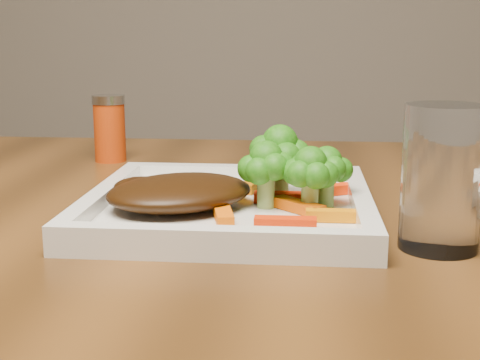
# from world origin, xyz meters

# --- Properties ---
(plate) EXTENTS (0.27, 0.27, 0.01)m
(plate) POSITION_xyz_m (0.33, -0.17, 0.76)
(plate) COLOR white
(plate) RESTS_ON dining_table
(steak) EXTENTS (0.18, 0.17, 0.03)m
(steak) POSITION_xyz_m (0.28, -0.18, 0.78)
(steak) COLOR black
(steak) RESTS_ON plate
(broccoli_0) EXTENTS (0.08, 0.08, 0.07)m
(broccoli_0) POSITION_xyz_m (0.38, -0.12, 0.80)
(broccoli_0) COLOR #2A6510
(broccoli_0) RESTS_ON plate
(broccoli_1) EXTENTS (0.07, 0.07, 0.06)m
(broccoli_1) POSITION_xyz_m (0.42, -0.17, 0.79)
(broccoli_1) COLOR #116713
(broccoli_1) RESTS_ON plate
(broccoli_2) EXTENTS (0.07, 0.07, 0.06)m
(broccoli_2) POSITION_xyz_m (0.41, -0.19, 0.79)
(broccoli_2) COLOR #3A7112
(broccoli_2) RESTS_ON plate
(broccoli_3) EXTENTS (0.07, 0.07, 0.06)m
(broccoli_3) POSITION_xyz_m (0.36, -0.17, 0.79)
(broccoli_3) COLOR #306010
(broccoli_3) RESTS_ON plate
(carrot_0) EXTENTS (0.05, 0.01, 0.01)m
(carrot_0) POSITION_xyz_m (0.38, -0.24, 0.77)
(carrot_0) COLOR red
(carrot_0) RESTS_ON plate
(carrot_1) EXTENTS (0.05, 0.01, 0.01)m
(carrot_1) POSITION_xyz_m (0.43, -0.22, 0.77)
(carrot_1) COLOR orange
(carrot_1) RESTS_ON plate
(carrot_2) EXTENTS (0.03, 0.06, 0.01)m
(carrot_2) POSITION_xyz_m (0.33, -0.22, 0.77)
(carrot_2) COLOR #E55C03
(carrot_2) RESTS_ON plate
(carrot_3) EXTENTS (0.05, 0.04, 0.01)m
(carrot_3) POSITION_xyz_m (0.43, -0.11, 0.77)
(carrot_3) COLOR #F43103
(carrot_3) RESTS_ON plate
(carrot_4) EXTENTS (0.03, 0.06, 0.01)m
(carrot_4) POSITION_xyz_m (0.35, -0.10, 0.77)
(carrot_4) COLOR #CC6603
(carrot_4) RESTS_ON plate
(carrot_5) EXTENTS (0.05, 0.05, 0.01)m
(carrot_5) POSITION_xyz_m (0.39, -0.19, 0.77)
(carrot_5) COLOR #D95103
(carrot_5) RESTS_ON plate
(carrot_6) EXTENTS (0.06, 0.02, 0.01)m
(carrot_6) POSITION_xyz_m (0.38, -0.15, 0.77)
(carrot_6) COLOR #FF2704
(carrot_6) RESTS_ON plate
(spice_shaker) EXTENTS (0.05, 0.05, 0.09)m
(spice_shaker) POSITION_xyz_m (0.13, 0.11, 0.80)
(spice_shaker) COLOR #B4350A
(spice_shaker) RESTS_ON dining_table
(drinking_glass) EXTENTS (0.07, 0.07, 0.12)m
(drinking_glass) POSITION_xyz_m (0.51, -0.25, 0.81)
(drinking_glass) COLOR white
(drinking_glass) RESTS_ON dining_table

